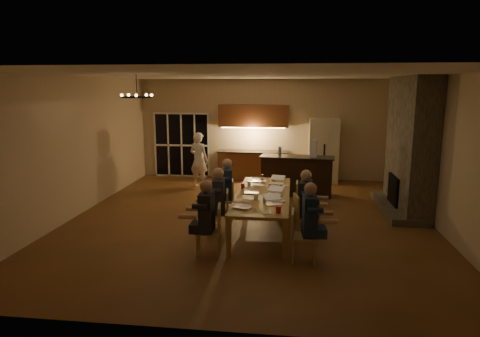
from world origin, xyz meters
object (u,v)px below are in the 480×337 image
chair_right_far (306,202)px  bar_bottle (280,151)px  chair_left_far (224,200)px  plate_far (283,186)px  dining_table (263,211)px  bar_blender (314,149)px  can_cola (262,177)px  standing_person (199,160)px  person_right_near (309,222)px  mug_front (256,197)px  refrigerator (323,151)px  chair_right_near (304,236)px  laptop_a (243,202)px  chandelier (137,97)px  mug_back (249,183)px  chair_left_near (208,230)px  mug_mid (270,186)px  plate_left (245,205)px  laptop_c (251,188)px  chair_right_mid (306,217)px  redcup_far (273,178)px  laptop_b (274,199)px  bar_island (297,176)px  redcup_mid (243,186)px  laptop_d (274,190)px  person_left_far (227,189)px  plate_near (279,201)px  person_left_near (207,218)px  laptop_e (259,177)px  can_right (281,187)px  person_right_mid (305,204)px  person_left_mid (219,201)px  laptop_f (277,179)px  redcup_near (278,210)px

chair_right_far → bar_bottle: bar_bottle is taller
chair_left_far → plate_far: bearing=89.2°
dining_table → bar_blender: size_ratio=6.91×
can_cola → standing_person: bearing=133.6°
person_right_near → mug_front: (-1.01, 1.14, 0.11)m
refrigerator → chair_right_near: refrigerator is taller
chair_left_far → laptop_a: (0.62, -1.63, 0.42)m
chandelier → mug_back: bearing=25.2°
chair_left_near → mug_mid: (0.99, 2.10, 0.36)m
plate_left → laptop_c: bearing=88.8°
chair_left_near → plate_far: size_ratio=3.87×
chair_right_mid → redcup_far: chair_right_mid is taller
laptop_b → plate_left: 0.57m
laptop_c → mug_back: size_ratio=3.20×
standing_person → mug_mid: (2.27, -2.97, -0.02)m
chair_right_far → laptop_c: laptop_c is taller
laptop_c → plate_far: (0.65, 0.70, -0.10)m
bar_island → redcup_mid: (-1.20, -2.58, 0.27)m
chair_left_near → laptop_d: size_ratio=2.78×
person_left_far → plate_near: (1.20, -1.18, 0.07)m
refrigerator → plate_left: size_ratio=7.72×
person_left_near → laptop_e: (0.70, 2.78, 0.17)m
bar_island → laptop_b: (-0.47, -3.78, 0.32)m
refrigerator → plate_left: refrigerator is taller
can_right → laptop_d: bearing=-104.5°
person_right_mid → laptop_d: (-0.63, 0.38, 0.17)m
bar_island → mug_mid: 2.50m
mug_mid → chair_right_mid: bearing=-55.6°
bar_bottle → chair_right_near: bearing=-83.1°
standing_person → bar_bottle: standing_person is taller
mug_back → chair_left_far: bearing=-162.4°
chair_right_near → plate_near: (-0.47, 1.08, 0.31)m
laptop_b → standing_person: bearing=100.2°
chair_left_far → standing_person: bearing=-167.0°
person_left_mid → chair_right_far: bearing=115.8°
laptop_a → laptop_f: same height
person_left_near → laptop_e: size_ratio=4.31×
chandelier → laptop_d: bearing=3.6°
laptop_b → redcup_near: bearing=-97.7°
plate_far → redcup_near: bearing=-90.8°
standing_person → bar_bottle: (2.40, -0.43, 0.38)m
chandelier → plate_near: size_ratio=2.51×
standing_person → plate_near: (2.50, -4.12, -0.07)m
person_left_near → plate_far: person_left_near is taller
redcup_near → laptop_d: bearing=96.1°
chair_right_near → person_left_far: bearing=38.3°
person_left_near → person_left_mid: same height
redcup_far → chair_right_mid: bearing=-68.8°
chair_right_far → plate_far: (-0.51, 0.17, 0.31)m
dining_table → plate_near: 0.78m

